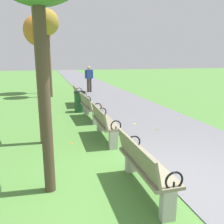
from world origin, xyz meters
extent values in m
plane|color=#4C7F38|center=(0.00, 0.00, 0.00)|extent=(80.00, 80.00, 0.00)
cube|color=slate|center=(1.56, 18.00, 0.01)|extent=(3.13, 44.00, 0.02)
cube|color=gray|center=(-0.45, -0.07, 0.47)|extent=(0.45, 1.60, 0.05)
cube|color=gray|center=(-0.64, -0.07, 0.70)|extent=(0.13, 1.60, 0.40)
cube|color=#A8A59E|center=(-0.45, -0.81, 0.23)|extent=(0.20, 0.12, 0.45)
cube|color=#A8A59E|center=(-0.45, 0.67, 0.23)|extent=(0.20, 0.12, 0.45)
torus|color=black|center=(-0.39, -0.83, 0.59)|extent=(0.27, 0.03, 0.27)
cylinder|color=black|center=(-0.39, -0.83, 0.51)|extent=(0.03, 0.03, 0.12)
torus|color=black|center=(-0.39, 0.69, 0.59)|extent=(0.27, 0.03, 0.27)
cylinder|color=black|center=(-0.39, 0.69, 0.51)|extent=(0.03, 0.03, 0.12)
cube|color=gray|center=(-0.45, 2.63, 0.47)|extent=(0.46, 1.60, 0.05)
cube|color=gray|center=(-0.64, 2.64, 0.70)|extent=(0.14, 1.60, 0.40)
cube|color=#A8A59E|center=(-0.46, 1.89, 0.23)|extent=(0.20, 0.12, 0.45)
cube|color=#A8A59E|center=(-0.44, 3.37, 0.23)|extent=(0.20, 0.12, 0.45)
torus|color=black|center=(-0.40, 1.87, 0.59)|extent=(0.27, 0.03, 0.27)
cylinder|color=black|center=(-0.40, 1.87, 0.51)|extent=(0.03, 0.03, 0.12)
torus|color=black|center=(-0.38, 3.39, 0.59)|extent=(0.27, 0.03, 0.27)
cylinder|color=black|center=(-0.38, 3.39, 0.51)|extent=(0.03, 0.03, 0.12)
cube|color=gray|center=(-0.45, 4.90, 0.47)|extent=(0.51, 1.62, 0.05)
cube|color=gray|center=(-0.64, 4.89, 0.70)|extent=(0.20, 1.60, 0.40)
cube|color=#A8A59E|center=(-0.42, 4.16, 0.23)|extent=(0.21, 0.13, 0.45)
cube|color=#A8A59E|center=(-0.48, 5.64, 0.23)|extent=(0.21, 0.13, 0.45)
torus|color=black|center=(-0.36, 4.14, 0.59)|extent=(0.27, 0.04, 0.27)
cylinder|color=black|center=(-0.36, 4.14, 0.51)|extent=(0.03, 0.03, 0.12)
torus|color=black|center=(-0.42, 5.66, 0.59)|extent=(0.27, 0.04, 0.27)
cylinder|color=black|center=(-0.42, 5.66, 0.51)|extent=(0.03, 0.03, 0.12)
cube|color=gray|center=(-0.45, 7.60, 0.47)|extent=(0.47, 1.61, 0.05)
cube|color=gray|center=(-0.64, 7.61, 0.70)|extent=(0.15, 1.60, 0.40)
cube|color=#A8A59E|center=(-0.46, 6.86, 0.23)|extent=(0.20, 0.12, 0.45)
cube|color=#A8A59E|center=(-0.44, 8.34, 0.23)|extent=(0.20, 0.12, 0.45)
torus|color=black|center=(-0.40, 6.84, 0.59)|extent=(0.27, 0.03, 0.27)
cylinder|color=black|center=(-0.40, 6.84, 0.51)|extent=(0.03, 0.03, 0.12)
torus|color=black|center=(-0.38, 8.36, 0.59)|extent=(0.27, 0.03, 0.27)
cylinder|color=black|center=(-0.38, 8.36, 0.51)|extent=(0.03, 0.03, 0.12)
cylinder|color=#4C3D2D|center=(-1.97, 0.40, 1.62)|extent=(0.18, 0.18, 3.24)
cylinder|color=brown|center=(-2.07, 2.80, 1.88)|extent=(0.19, 0.19, 3.76)
cylinder|color=brown|center=(-1.69, 10.43, 1.79)|extent=(0.17, 0.17, 3.57)
ellipsoid|color=olive|center=(-1.69, 10.43, 4.00)|extent=(1.23, 1.23, 1.35)
cylinder|color=brown|center=(-2.25, 12.08, 1.58)|extent=(0.14, 0.14, 3.17)
ellipsoid|color=#B26B28|center=(-2.25, 12.08, 3.73)|extent=(1.61, 1.61, 1.77)
cylinder|color=#3D3328|center=(0.79, 11.68, 0.45)|extent=(0.14, 0.14, 0.85)
cylinder|color=#3D3328|center=(0.63, 11.68, 0.45)|extent=(0.14, 0.14, 0.85)
cube|color=#2D4799|center=(0.71, 11.68, 1.15)|extent=(0.34, 0.22, 0.56)
sphere|color=tan|center=(0.71, 11.68, 1.54)|extent=(0.20, 0.20, 0.20)
cylinder|color=#2D4799|center=(0.93, 11.68, 1.15)|extent=(0.09, 0.09, 0.52)
cylinder|color=#2D4799|center=(0.49, 11.68, 1.15)|extent=(0.09, 0.09, 0.52)
cylinder|color=#234C2D|center=(-0.65, 6.21, 0.40)|extent=(0.44, 0.44, 0.80)
torus|color=black|center=(-0.65, 6.21, 0.82)|extent=(0.48, 0.48, 0.04)
cylinder|color=#BC842D|center=(2.00, 5.61, 0.02)|extent=(0.11, 0.11, 0.00)
cylinder|color=gold|center=(-0.83, 8.17, 0.00)|extent=(0.10, 0.10, 0.00)
cylinder|color=#93511E|center=(0.49, 7.10, 0.02)|extent=(0.13, 0.13, 0.00)
cylinder|color=#AD6B23|center=(-1.39, 2.56, 0.00)|extent=(0.12, 0.12, 0.00)
cylinder|color=#AD6B23|center=(-0.49, 9.10, 0.00)|extent=(0.10, 0.10, 0.00)
cylinder|color=gold|center=(-1.78, 6.55, 0.00)|extent=(0.10, 0.10, 0.00)
cylinder|color=brown|center=(1.25, 3.02, 0.02)|extent=(0.13, 0.13, 0.00)
cylinder|color=#AD6B23|center=(-1.55, 5.48, 0.00)|extent=(0.12, 0.12, 0.00)
cylinder|color=brown|center=(-0.91, 7.54, 0.00)|extent=(0.12, 0.12, 0.00)
cylinder|color=#AD6B23|center=(0.40, 6.92, 0.02)|extent=(0.16, 0.16, 0.00)
cylinder|color=gold|center=(2.62, 4.07, 0.02)|extent=(0.10, 0.10, 0.00)
cylinder|color=gold|center=(0.81, 3.79, 0.02)|extent=(0.16, 0.16, 0.00)
cylinder|color=gold|center=(-2.08, 4.39, 0.00)|extent=(0.10, 0.10, 0.00)
cylinder|color=#93511E|center=(0.32, 5.78, 0.02)|extent=(0.10, 0.10, 0.00)
cylinder|color=#93511E|center=(1.34, 8.14, 0.02)|extent=(0.14, 0.14, 0.00)
camera|label=1|loc=(-1.95, -3.37, 2.17)|focal=38.34mm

